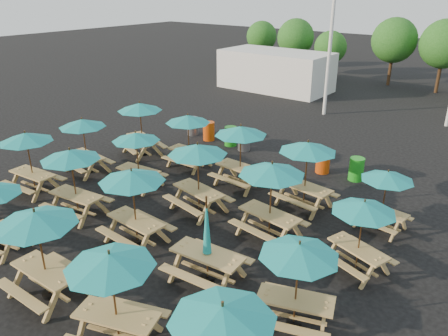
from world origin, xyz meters
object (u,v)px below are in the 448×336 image
Objects in this scene: picnic_unit_2 at (83,127)px; picnic_unit_10 at (198,154)px; waste_bin_2 at (231,136)px; picnic_unit_15 at (307,152)px; picnic_unit_14 at (272,175)px; picnic_unit_16 at (222,321)px; picnic_unit_6 at (136,141)px; picnic_unit_13 at (207,247)px; picnic_unit_11 at (241,135)px; picnic_unit_1 at (26,141)px; waste_bin_1 at (209,131)px; picnic_unit_9 at (132,181)px; waste_bin_0 at (193,126)px; waste_bin_4 at (323,162)px; picnic_unit_8 at (36,224)px; picnic_unit_5 at (71,160)px; waste_bin_3 at (244,141)px; picnic_unit_12 at (111,267)px; picnic_unit_17 at (299,256)px; waste_bin_5 at (356,169)px; picnic_unit_19 at (387,180)px; picnic_unit_3 at (140,111)px; picnic_unit_18 at (363,212)px; picnic_unit_7 at (188,123)px.

picnic_unit_10 is (5.94, 0.29, 0.13)m from picnic_unit_2.
waste_bin_2 is (-3.21, 6.06, -1.65)m from picnic_unit_10.
picnic_unit_14 is at bearing -80.84° from picnic_unit_15.
picnic_unit_15 reaches higher than picnic_unit_16.
picnic_unit_13 is at bearing -30.78° from picnic_unit_6.
picnic_unit_6 is at bearing -137.86° from picnic_unit_11.
waste_bin_1 is (1.38, 8.71, -1.57)m from picnic_unit_1.
picnic_unit_9 is 2.57× the size of waste_bin_0.
picnic_unit_15 is 9.36m from waste_bin_0.
picnic_unit_14 reaches higher than waste_bin_4.
waste_bin_0 is (-5.73, 11.90, -1.62)m from picnic_unit_8.
picnic_unit_5 is at bearing -148.03° from picnic_unit_14.
picnic_unit_5 is 1.01× the size of picnic_unit_16.
picnic_unit_11 is 4.35m from waste_bin_3.
waste_bin_1 is 1.00× the size of waste_bin_4.
picnic_unit_14 reaches higher than waste_bin_3.
picnic_unit_1 is at bearing 141.18° from picnic_unit_12.
picnic_unit_17 is (11.32, -0.14, -0.14)m from picnic_unit_1.
waste_bin_5 is at bearing 46.65° from picnic_unit_5.
waste_bin_4 is (2.04, 8.46, -1.59)m from picnic_unit_9.
picnic_unit_5 is at bearing -73.22° from waste_bin_0.
picnic_unit_19 is 4.04m from waste_bin_5.
picnic_unit_5 is 8.89m from picnic_unit_16.
picnic_unit_9 is (5.48, -5.23, -0.05)m from picnic_unit_3.
picnic_unit_13 reaches higher than waste_bin_0.
picnic_unit_16 is 1.10× the size of picnic_unit_18.
picnic_unit_18 is at bearing 8.34° from picnic_unit_1.
picnic_unit_7 is at bearing 130.56° from picnic_unit_16.
picnic_unit_19 is 2.16× the size of waste_bin_0.
picnic_unit_13 reaches higher than picnic_unit_7.
picnic_unit_5 reaches higher than picnic_unit_6.
picnic_unit_9 is 8.85m from waste_bin_4.
waste_bin_0 is at bearing 128.55° from picnic_unit_7.
picnic_unit_1 is 1.00× the size of picnic_unit_16.
picnic_unit_8 is 0.99× the size of picnic_unit_10.
picnic_unit_6 reaches higher than waste_bin_0.
waste_bin_0 and waste_bin_3 have the same top height.
picnic_unit_3 is at bearing -124.67° from waste_bin_2.
picnic_unit_13 is 1.05× the size of picnic_unit_16.
picnic_unit_1 reaches higher than waste_bin_3.
waste_bin_5 is at bearing 130.52° from picnic_unit_19.
waste_bin_2 is (-3.18, 11.82, -1.62)m from picnic_unit_8.
picnic_unit_16 is at bearing -53.43° from waste_bin_2.
picnic_unit_2 is 2.48× the size of waste_bin_4.
picnic_unit_19 is at bearing 19.96° from picnic_unit_2.
picnic_unit_12 is (5.68, -2.92, -0.05)m from picnic_unit_5.
picnic_unit_6 is 3.14m from picnic_unit_10.
waste_bin_0 is (-8.36, 11.83, -1.53)m from picnic_unit_12.
picnic_unit_17 is 9.40m from waste_bin_4.
waste_bin_3 is at bearing 93.40° from picnic_unit_12.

